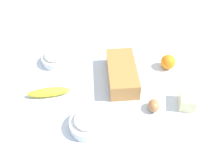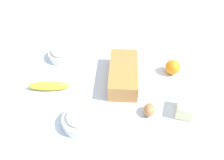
{
  "view_description": "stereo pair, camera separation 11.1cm",
  "coord_description": "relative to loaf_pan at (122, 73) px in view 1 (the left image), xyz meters",
  "views": [
    {
      "loc": [
        -0.79,
        0.13,
        0.81
      ],
      "look_at": [
        0.0,
        0.0,
        0.04
      ],
      "focal_mm": 39.31,
      "sensor_mm": 36.0,
      "label": 1
    },
    {
      "loc": [
        -0.8,
        0.02,
        0.81
      ],
      "look_at": [
        0.0,
        0.0,
        0.04
      ],
      "focal_mm": 39.31,
      "sensor_mm": 36.0,
      "label": 2
    }
  ],
  "objects": [
    {
      "name": "loaf_pan",
      "position": [
        0.0,
        0.0,
        0.0
      ],
      "size": [
        0.29,
        0.15,
        0.08
      ],
      "rotation": [
        0.0,
        0.0,
        -0.07
      ],
      "color": "#B77A3D",
      "rests_on": "ground_plane"
    },
    {
      "name": "banana",
      "position": [
        -0.05,
        0.34,
        -0.02
      ],
      "size": [
        0.04,
        0.19,
        0.04
      ],
      "primitive_type": "ellipsoid",
      "rotation": [
        0.0,
        0.0,
        1.57
      ],
      "color": "yellow",
      "rests_on": "ground_plane"
    },
    {
      "name": "sugar_bowl",
      "position": [
        -0.25,
        0.18,
        -0.01
      ],
      "size": [
        0.14,
        0.14,
        0.07
      ],
      "color": "white",
      "rests_on": "ground_plane"
    },
    {
      "name": "egg_near_butter",
      "position": [
        -0.2,
        -0.1,
        -0.02
      ],
      "size": [
        0.07,
        0.06,
        0.05
      ],
      "primitive_type": "ellipsoid",
      "rotation": [
        0.0,
        1.57,
        2.93
      ],
      "color": "#AA7345",
      "rests_on": "ground_plane"
    },
    {
      "name": "ground_plane",
      "position": [
        -0.04,
        0.05,
        -0.05
      ],
      "size": [
        2.4,
        2.4,
        0.02
      ],
      "primitive_type": "cube",
      "color": "silver"
    },
    {
      "name": "butter_block",
      "position": [
        -0.2,
        -0.24,
        -0.01
      ],
      "size": [
        0.11,
        0.09,
        0.06
      ],
      "primitive_type": "cube",
      "rotation": [
        0.0,
        0.0,
        -0.31
      ],
      "color": "#F4EDB2",
      "rests_on": "ground_plane"
    },
    {
      "name": "flour_bowl",
      "position": [
        0.18,
        0.31,
        -0.01
      ],
      "size": [
        0.14,
        0.14,
        0.07
      ],
      "color": "white",
      "rests_on": "ground_plane"
    },
    {
      "name": "orange_fruit",
      "position": [
        0.05,
        -0.24,
        -0.01
      ],
      "size": [
        0.07,
        0.07,
        0.07
      ],
      "primitive_type": "sphere",
      "color": "orange",
      "rests_on": "ground_plane"
    }
  ]
}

